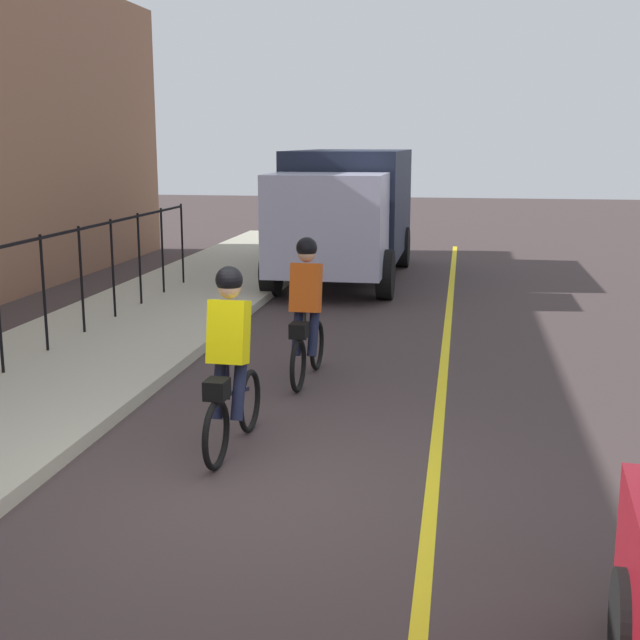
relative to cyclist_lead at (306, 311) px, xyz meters
name	(u,v)px	position (x,y,z in m)	size (l,w,h in m)	color
ground_plane	(244,493)	(-3.47, -0.09, -0.91)	(80.00, 80.00, 0.00)	#3E3232
lane_line_centre	(431,505)	(-3.47, -1.69, -0.91)	(36.00, 0.12, 0.01)	yellow
cyclist_lead	(306,311)	(0.00, 0.00, 0.00)	(1.71, 0.38, 1.83)	black
cyclist_follow	(230,361)	(-2.54, 0.27, 0.00)	(1.71, 0.38, 1.83)	black
box_truck_background	(346,208)	(8.36, 0.65, 0.64)	(6.72, 2.56, 2.78)	#1C2234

